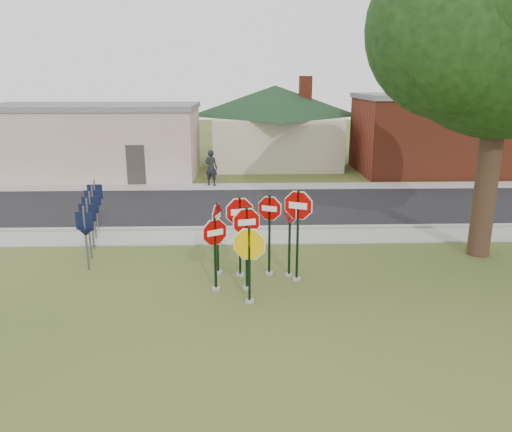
{
  "coord_description": "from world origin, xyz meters",
  "views": [
    {
      "loc": [
        -0.36,
        -11.87,
        5.63
      ],
      "look_at": [
        0.08,
        2.0,
        1.8
      ],
      "focal_mm": 35.0,
      "sensor_mm": 36.0,
      "label": 1
    }
  ],
  "objects_px": {
    "stop_sign_left": "(215,245)",
    "stop_sign_yellow": "(249,255)",
    "oak_tree": "(507,19)",
    "stop_sign_center": "(247,237)",
    "pedestrian": "(211,168)"
  },
  "relations": [
    {
      "from": "stop_sign_center",
      "to": "pedestrian",
      "type": "height_order",
      "value": "stop_sign_center"
    },
    {
      "from": "stop_sign_center",
      "to": "oak_tree",
      "type": "distance_m",
      "value": 9.98
    },
    {
      "from": "stop_sign_left",
      "to": "oak_tree",
      "type": "relative_size",
      "value": 0.2
    },
    {
      "from": "stop_sign_left",
      "to": "stop_sign_center",
      "type": "bearing_deg",
      "value": 2.27
    },
    {
      "from": "oak_tree",
      "to": "pedestrian",
      "type": "relative_size",
      "value": 5.62
    },
    {
      "from": "stop_sign_yellow",
      "to": "oak_tree",
      "type": "xyz_separation_m",
      "value": [
        7.65,
        3.45,
        6.01
      ]
    },
    {
      "from": "stop_sign_center",
      "to": "stop_sign_yellow",
      "type": "relative_size",
      "value": 1.13
    },
    {
      "from": "stop_sign_yellow",
      "to": "oak_tree",
      "type": "distance_m",
      "value": 10.32
    },
    {
      "from": "stop_sign_yellow",
      "to": "stop_sign_center",
      "type": "bearing_deg",
      "value": 93.77
    },
    {
      "from": "stop_sign_yellow",
      "to": "stop_sign_left",
      "type": "xyz_separation_m",
      "value": [
        -0.91,
        0.83,
        -0.01
      ]
    },
    {
      "from": "stop_sign_left",
      "to": "pedestrian",
      "type": "height_order",
      "value": "stop_sign_left"
    },
    {
      "from": "stop_sign_center",
      "to": "stop_sign_left",
      "type": "distance_m",
      "value": 0.88
    },
    {
      "from": "stop_sign_center",
      "to": "stop_sign_yellow",
      "type": "xyz_separation_m",
      "value": [
        0.06,
        -0.87,
        -0.21
      ]
    },
    {
      "from": "stop_sign_left",
      "to": "stop_sign_yellow",
      "type": "bearing_deg",
      "value": -42.43
    },
    {
      "from": "oak_tree",
      "to": "pedestrian",
      "type": "xyz_separation_m",
      "value": [
        -9.41,
        11.1,
        -6.28
      ]
    }
  ]
}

